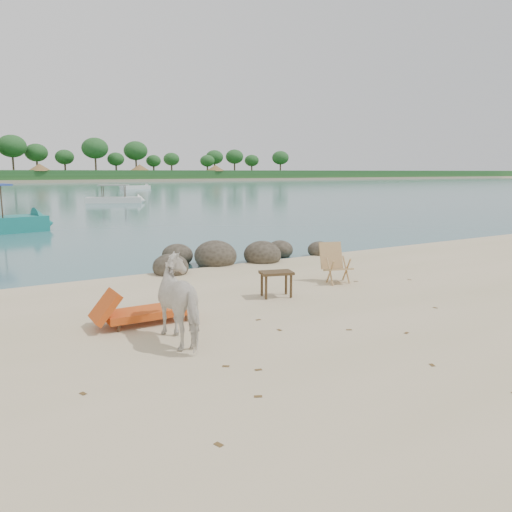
{
  "coord_description": "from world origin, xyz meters",
  "views": [
    {
      "loc": [
        -5.3,
        -6.71,
        2.73
      ],
      "look_at": [
        -0.0,
        2.0,
        1.0
      ],
      "focal_mm": 35.0,
      "sensor_mm": 36.0,
      "label": 1
    }
  ],
  "objects_px": {
    "boulders": "(230,257)",
    "lounge_chair": "(148,309)",
    "deck_chair": "(338,265)",
    "side_table": "(276,286)",
    "cow": "(185,301)"
  },
  "relations": [
    {
      "from": "boulders",
      "to": "lounge_chair",
      "type": "height_order",
      "value": "boulders"
    },
    {
      "from": "boulders",
      "to": "deck_chair",
      "type": "xyz_separation_m",
      "value": [
        0.86,
        -3.99,
        0.31
      ]
    },
    {
      "from": "lounge_chair",
      "to": "deck_chair",
      "type": "relative_size",
      "value": 1.95
    },
    {
      "from": "lounge_chair",
      "to": "deck_chair",
      "type": "height_order",
      "value": "deck_chair"
    },
    {
      "from": "deck_chair",
      "to": "lounge_chair",
      "type": "bearing_deg",
      "value": -154.26
    },
    {
      "from": "side_table",
      "to": "lounge_chair",
      "type": "xyz_separation_m",
      "value": [
        -3.01,
        -0.37,
        0.01
      ]
    },
    {
      "from": "boulders",
      "to": "side_table",
      "type": "relative_size",
      "value": 9.02
    },
    {
      "from": "cow",
      "to": "lounge_chair",
      "type": "relative_size",
      "value": 0.84
    },
    {
      "from": "deck_chair",
      "to": "side_table",
      "type": "bearing_deg",
      "value": -152.38
    },
    {
      "from": "cow",
      "to": "boulders",
      "type": "bearing_deg",
      "value": -124.54
    },
    {
      "from": "cow",
      "to": "side_table",
      "type": "distance_m",
      "value": 3.27
    },
    {
      "from": "boulders",
      "to": "side_table",
      "type": "bearing_deg",
      "value": -105.46
    },
    {
      "from": "boulders",
      "to": "lounge_chair",
      "type": "distance_m",
      "value": 6.33
    },
    {
      "from": "lounge_chair",
      "to": "cow",
      "type": "bearing_deg",
      "value": -80.31
    },
    {
      "from": "lounge_chair",
      "to": "deck_chair",
      "type": "distance_m",
      "value": 5.14
    }
  ]
}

